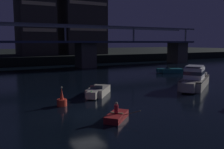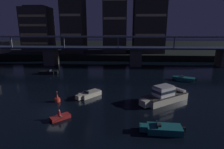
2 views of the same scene
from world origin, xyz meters
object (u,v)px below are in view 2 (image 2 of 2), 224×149
at_px(tower_west_tall, 73,6).
at_px(channel_buoy, 57,99).
at_px(tower_east_tall, 149,7).
at_px(speedboat_mid_right, 185,79).
at_px(tower_central, 115,10).
at_px(cabin_cruiser_near_left, 164,96).
at_px(tower_west_low, 38,29).
at_px(speedboat_mid_center, 48,72).
at_px(speedboat_mid_left, 162,129).
at_px(speedboat_near_center, 89,94).
at_px(river_bridge, 93,52).
at_px(dinghy_with_paddler, 60,117).

height_order(tower_west_tall, channel_buoy, tower_west_tall).
xyz_separation_m(tower_east_tall, speedboat_mid_right, (3.97, -36.30, -19.79)).
xyz_separation_m(tower_central, cabin_cruiser_near_left, (9.95, -49.46, -17.85)).
distance_m(tower_west_low, speedboat_mid_center, 37.22).
bearing_deg(tower_central, speedboat_mid_right, -64.49).
relative_size(cabin_cruiser_near_left, speedboat_mid_left, 1.67).
xyz_separation_m(speedboat_near_center, channel_buoy, (-4.81, -2.62, 0.06)).
relative_size(tower_west_tall, tower_east_tall, 1.01).
relative_size(speedboat_near_center, speedboat_mid_right, 0.90).
height_order(tower_central, tower_east_tall, tower_east_tall).
height_order(cabin_cruiser_near_left, channel_buoy, cabin_cruiser_near_left).
height_order(river_bridge, tower_central, tower_central).
distance_m(tower_central, speedboat_mid_right, 44.56).
relative_size(tower_west_tall, tower_central, 1.09).
bearing_deg(tower_west_tall, dinghy_with_paddler, -77.97).
bearing_deg(river_bridge, channel_buoy, -91.91).
bearing_deg(dinghy_with_paddler, cabin_cruiser_near_left, 24.08).
relative_size(tower_east_tall, speedboat_mid_left, 6.96).
relative_size(cabin_cruiser_near_left, speedboat_mid_right, 1.73).
bearing_deg(speedboat_near_center, cabin_cruiser_near_left, -7.40).
bearing_deg(tower_central, river_bridge, -108.69).
bearing_deg(speedboat_mid_right, speedboat_near_center, -151.05).
height_order(tower_west_low, dinghy_with_paddler, tower_west_low).
height_order(speedboat_mid_left, dinghy_with_paddler, dinghy_with_paddler).
distance_m(cabin_cruiser_near_left, dinghy_with_paddler, 16.62).
bearing_deg(tower_east_tall, river_bridge, -136.28).
relative_size(tower_east_tall, speedboat_near_center, 7.97).
height_order(speedboat_mid_left, speedboat_mid_right, same).
height_order(tower_central, speedboat_mid_left, tower_central).
height_order(tower_west_low, tower_west_tall, tower_west_tall).
distance_m(speedboat_mid_left, speedboat_mid_center, 36.09).
relative_size(river_bridge, speedboat_mid_center, 17.20).
bearing_deg(tower_east_tall, speedboat_mid_left, -95.68).
distance_m(river_bridge, tower_west_low, 33.29).
distance_m(tower_east_tall, speedboat_mid_center, 48.01).
distance_m(river_bridge, speedboat_mid_right, 29.76).
height_order(tower_east_tall, speedboat_mid_left, tower_east_tall).
bearing_deg(channel_buoy, speedboat_mid_right, 28.88).
xyz_separation_m(tower_west_tall, tower_east_tall, (30.09, 2.53, -0.18)).
height_order(river_bridge, speedboat_near_center, river_bridge).
bearing_deg(cabin_cruiser_near_left, speedboat_mid_left, -103.71).
xyz_separation_m(tower_east_tall, speedboat_mid_left, (-5.81, -58.44, -19.79)).
relative_size(tower_east_tall, speedboat_mid_center, 6.99).
xyz_separation_m(tower_west_low, tower_west_tall, (16.34, -2.38, 9.01)).
xyz_separation_m(tower_west_tall, speedboat_mid_left, (24.28, -55.91, -19.96)).
height_order(tower_central, speedboat_near_center, tower_central).
height_order(river_bridge, tower_west_low, tower_west_low).
bearing_deg(speedboat_near_center, speedboat_mid_right, 28.95).
bearing_deg(tower_east_tall, channel_buoy, -112.84).
height_order(speedboat_mid_left, speedboat_mid_center, same).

